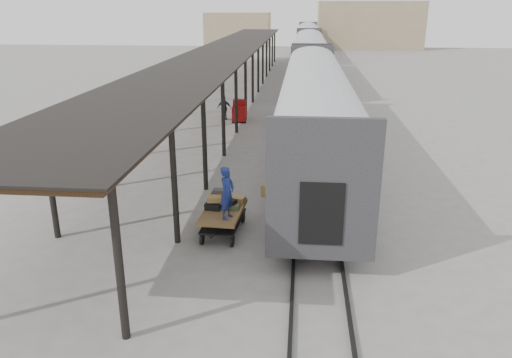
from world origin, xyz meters
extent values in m
plane|color=slate|center=(0.00, 0.00, 0.00)|extent=(160.00, 160.00, 0.00)
cube|color=silver|center=(3.20, 8.00, 2.60)|extent=(3.00, 24.00, 2.90)
cube|color=#28282B|center=(3.20, -3.90, 2.60)|extent=(3.04, 0.22, 3.50)
cube|color=black|center=(1.68, 8.00, 3.50)|extent=(0.04, 22.08, 0.65)
cube|color=black|center=(3.20, 8.00, 0.90)|extent=(2.55, 23.04, 0.50)
cube|color=silver|center=(3.20, 34.00, 2.60)|extent=(3.00, 24.00, 2.90)
cube|color=#28282B|center=(3.20, 22.10, 2.60)|extent=(3.04, 0.22, 3.50)
cube|color=black|center=(1.68, 34.00, 3.50)|extent=(0.04, 22.08, 0.65)
cube|color=black|center=(3.20, 34.00, 0.90)|extent=(2.55, 23.04, 0.50)
cube|color=silver|center=(3.20, 60.00, 2.60)|extent=(3.00, 24.00, 2.90)
cube|color=#28282B|center=(3.20, 48.10, 2.60)|extent=(3.04, 0.22, 3.50)
cube|color=black|center=(1.68, 60.00, 3.50)|extent=(0.04, 22.08, 0.65)
cube|color=black|center=(3.20, 60.00, 0.90)|extent=(2.55, 23.04, 0.50)
cube|color=black|center=(1.95, -0.50, 2.15)|extent=(0.50, 1.70, 2.00)
imported|color=white|center=(1.95, -0.50, 2.01)|extent=(0.72, 0.89, 1.72)
cube|color=olive|center=(1.55, -0.65, 1.40)|extent=(0.57, 0.25, 0.42)
cube|color=#422B19|center=(-3.40, 24.00, 4.00)|extent=(4.60, 64.00, 0.18)
cube|color=black|center=(-3.40, 24.00, 4.12)|extent=(4.90, 64.30, 0.06)
cylinder|color=black|center=(-5.45, 24.00, 2.00)|extent=(0.20, 0.20, 4.00)
cylinder|color=black|center=(-5.45, 55.00, 2.00)|extent=(0.20, 0.20, 4.00)
cylinder|color=black|center=(-1.35, -7.00, 2.00)|extent=(0.20, 0.20, 4.00)
cylinder|color=black|center=(-1.35, 24.00, 2.00)|extent=(0.20, 0.20, 4.00)
cylinder|color=black|center=(-1.35, 55.00, 2.00)|extent=(0.20, 0.20, 4.00)
cube|color=black|center=(2.48, 34.00, 0.06)|extent=(0.10, 150.00, 0.12)
cube|color=black|center=(3.92, 34.00, 0.06)|extent=(0.10, 150.00, 0.12)
cube|color=tan|center=(14.00, 78.00, 4.00)|extent=(18.00, 10.00, 8.00)
cube|color=tan|center=(-10.00, 82.00, 3.00)|extent=(12.00, 8.00, 6.00)
cube|color=brown|center=(0.05, -1.17, 0.80)|extent=(1.41, 2.48, 0.12)
cube|color=black|center=(0.05, -1.17, 0.45)|extent=(1.30, 2.37, 0.06)
cylinder|color=black|center=(-0.51, -2.09, 0.20)|extent=(0.11, 0.40, 0.40)
cylinder|color=black|center=(0.49, -2.15, 0.20)|extent=(0.11, 0.40, 0.40)
cylinder|color=black|center=(-0.38, -0.19, 0.20)|extent=(0.11, 0.40, 0.40)
cylinder|color=black|center=(0.61, -0.26, 0.20)|extent=(0.11, 0.40, 0.40)
cube|color=#3B3B3E|center=(-0.17, -0.61, 0.98)|extent=(0.70, 0.50, 0.23)
cube|color=olive|center=(0.41, -0.49, 0.97)|extent=(0.67, 0.52, 0.22)
cube|color=black|center=(-0.28, -1.14, 0.97)|extent=(0.58, 0.45, 0.21)
cube|color=#464F2F|center=(0.35, -1.09, 0.95)|extent=(0.50, 0.37, 0.17)
cube|color=#4A301D|center=(-0.13, -0.65, 1.18)|extent=(0.60, 0.46, 0.21)
cube|color=olive|center=(-0.26, -1.06, 1.20)|extent=(0.52, 0.41, 0.19)
cube|color=#3B3B3E|center=(-0.14, -0.71, 1.35)|extent=(0.42, 0.31, 0.14)
cube|color=black|center=(0.27, -1.04, 1.11)|extent=(0.49, 0.44, 0.15)
cube|color=maroon|center=(-1.56, 16.16, 0.56)|extent=(1.03, 1.60, 0.92)
cube|color=maroon|center=(-1.60, 16.57, 1.17)|extent=(0.91, 0.68, 0.36)
cylinder|color=black|center=(-1.93, 15.57, 0.18)|extent=(0.15, 0.38, 0.37)
cylinder|color=black|center=(-1.12, 15.63, 0.18)|extent=(0.15, 0.38, 0.37)
cylinder|color=black|center=(-2.01, 16.69, 0.18)|extent=(0.15, 0.38, 0.37)
cylinder|color=black|center=(-1.20, 16.75, 0.18)|extent=(0.15, 0.38, 0.37)
imported|color=navy|center=(0.30, -1.82, 1.72)|extent=(0.61, 0.74, 1.72)
imported|color=black|center=(-2.63, 16.46, 0.80)|extent=(0.97, 0.46, 1.61)
camera|label=1|loc=(2.59, -16.48, 7.37)|focal=35.00mm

